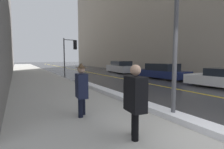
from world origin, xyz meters
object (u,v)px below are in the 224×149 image
at_px(lamp_post, 176,22).
at_px(parked_car_navy, 161,72).
at_px(pedestrian_in_fedora, 82,88).
at_px(pedestrian_in_glasses, 135,98).
at_px(traffic_light_near, 71,49).
at_px(parked_car_silver, 121,67).

xyz_separation_m(lamp_post, parked_car_navy, (6.66, 7.22, -2.05)).
bearing_deg(lamp_post, pedestrian_in_fedora, 148.06).
bearing_deg(pedestrian_in_glasses, traffic_light_near, 175.36).
xyz_separation_m(parked_car_navy, parked_car_silver, (0.14, 6.59, 0.05)).
relative_size(pedestrian_in_glasses, parked_car_silver, 0.34).
bearing_deg(pedestrian_in_fedora, traffic_light_near, 171.50).
distance_m(traffic_light_near, parked_car_silver, 6.17).
bearing_deg(traffic_light_near, pedestrian_in_fedora, -107.57).
height_order(lamp_post, parked_car_silver, lamp_post).
bearing_deg(lamp_post, traffic_light_near, 85.99).
xyz_separation_m(lamp_post, pedestrian_in_fedora, (-2.20, 1.37, -1.80)).
xyz_separation_m(traffic_light_near, parked_car_silver, (5.85, 0.26, -1.95)).
height_order(lamp_post, parked_car_navy, lamp_post).
distance_m(traffic_light_near, parked_car_navy, 8.75).
distance_m(lamp_post, traffic_light_near, 13.57).
relative_size(pedestrian_in_glasses, parked_car_navy, 0.33).
bearing_deg(traffic_light_near, lamp_post, -97.09).
relative_size(traffic_light_near, pedestrian_in_fedora, 2.33).
height_order(lamp_post, pedestrian_in_glasses, lamp_post).
distance_m(pedestrian_in_glasses, parked_car_navy, 11.36).
height_order(pedestrian_in_glasses, parked_car_silver, pedestrian_in_glasses).
bearing_deg(pedestrian_in_glasses, parked_car_silver, 155.31).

